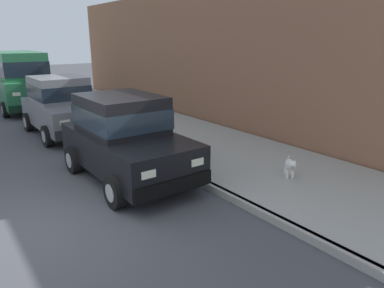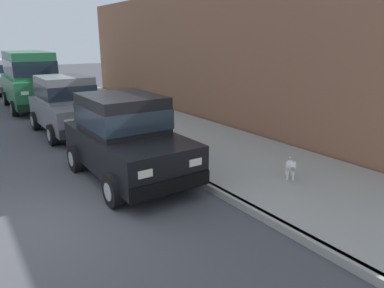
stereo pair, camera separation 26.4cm
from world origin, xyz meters
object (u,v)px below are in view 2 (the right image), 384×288
(car_black_hatchback, at_px, (126,136))
(dog_white, at_px, (291,166))
(car_green_van, at_px, (30,77))
(car_silver_sedan, at_px, (11,76))
(car_grey_hatchback, at_px, (67,104))

(car_black_hatchback, xyz_separation_m, dog_white, (2.72, -2.43, -0.55))
(car_green_van, distance_m, dog_white, 12.97)
(car_black_hatchback, height_order, car_silver_sedan, car_silver_sedan)
(car_black_hatchback, distance_m, car_grey_hatchback, 4.85)
(car_grey_hatchback, height_order, car_green_van, car_green_van)
(car_silver_sedan, bearing_deg, dog_white, -81.87)
(car_green_van, distance_m, car_silver_sedan, 6.07)
(car_grey_hatchback, xyz_separation_m, dog_white, (2.64, -7.28, -0.55))
(car_grey_hatchback, height_order, dog_white, car_grey_hatchback)
(car_grey_hatchback, bearing_deg, car_green_van, 91.01)
(car_grey_hatchback, relative_size, dog_white, 6.51)
(car_black_hatchback, distance_m, car_silver_sedan, 16.27)
(car_grey_hatchback, bearing_deg, dog_white, -70.06)
(car_grey_hatchback, distance_m, car_green_van, 5.38)
(car_black_hatchback, relative_size, car_silver_sedan, 0.82)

